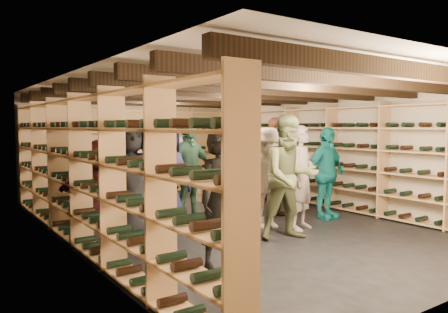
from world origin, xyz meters
name	(u,v)px	position (x,y,z in m)	size (l,w,h in m)	color
ground	(230,223)	(0.00, 0.00, 0.00)	(8.00, 8.00, 0.00)	black
walls	(230,154)	(0.00, 0.00, 1.20)	(5.52, 8.02, 2.40)	#BDAF93
ceiling	(230,85)	(0.00, 0.00, 2.40)	(5.50, 8.00, 0.01)	beige
ceiling_joists	(230,93)	(0.00, 0.00, 2.26)	(5.40, 7.12, 0.18)	black
wine_rack_left	(81,170)	(-2.57, 0.00, 1.08)	(0.32, 7.50, 2.15)	tan
wine_rack_right	(331,156)	(2.57, 0.00, 1.08)	(0.32, 7.50, 2.15)	tan
wine_rack_back	(140,151)	(0.00, 3.83, 1.07)	(4.70, 0.30, 2.15)	tan
crate_stack_left	(218,191)	(0.63, 1.30, 0.34)	(0.57, 0.46, 0.68)	tan
crate_stack_right	(203,189)	(0.86, 2.27, 0.26)	(0.58, 0.47, 0.51)	tan
crate_loose	(227,192)	(1.67, 2.45, 0.09)	(0.50, 0.33, 0.17)	tan
person_0	(132,180)	(-1.83, -0.05, 0.88)	(0.86, 0.56, 1.76)	black
person_1	(221,200)	(-1.49, -1.91, 0.82)	(0.60, 0.39, 1.64)	black
person_2	(290,177)	(0.11, -1.40, 0.93)	(0.90, 0.70, 1.86)	#515835
person_3	(268,178)	(0.31, -0.66, 0.83)	(1.08, 0.62, 1.67)	beige
person_4	(326,173)	(1.64, -0.71, 0.84)	(0.98, 0.41, 1.67)	#127A77
person_5	(100,188)	(-2.18, 0.37, 0.75)	(1.38, 0.44, 1.49)	brown
person_6	(167,175)	(-0.92, 0.59, 0.85)	(0.83, 0.54, 1.71)	#1F1F49
person_7	(302,178)	(0.69, -1.06, 0.85)	(0.62, 0.41, 1.70)	gray
person_8	(280,168)	(1.00, -0.17, 0.92)	(0.90, 0.70, 1.85)	#442314
person_9	(172,175)	(-0.44, 1.30, 0.76)	(0.98, 0.56, 1.51)	#9E9A8F
person_10	(189,171)	(-0.39, 0.75, 0.88)	(1.03, 0.43, 1.75)	#29523B
person_11	(232,168)	(0.98, 1.30, 0.81)	(1.51, 0.48, 1.62)	#754E7B
person_12	(275,165)	(2.18, 1.30, 0.81)	(0.79, 0.51, 1.61)	#34363A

